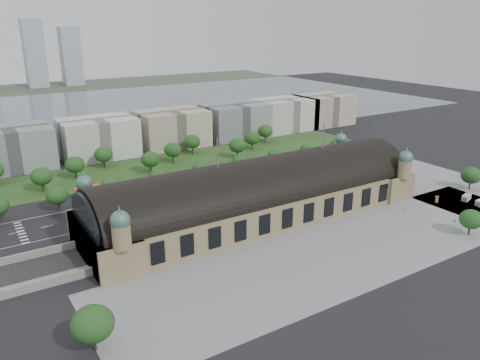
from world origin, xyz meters
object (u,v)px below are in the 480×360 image
bus_mid (210,198)px  traffic_car_6 (346,167)px  petrol_station (91,189)px  van_east (466,198)px  bus_west (229,194)px  pedestrian_0 (405,211)px  bus_east (289,179)px  parked_car_6 (139,218)px  advertising_column (437,199)px  pedestrian_4 (455,221)px  traffic_car_4 (240,185)px  traffic_car_5 (276,173)px  traffic_car_2 (88,221)px  parked_car_1 (100,228)px  pedestrian_1 (478,207)px  parked_car_5 (171,210)px  parked_car_3 (103,225)px  parked_car_4 (130,221)px  traffic_car_3 (156,197)px  parked_car_2 (145,218)px  parked_car_0 (90,232)px

bus_mid → traffic_car_6: bearing=-86.7°
petrol_station → van_east: petrol_station is taller
bus_west → pedestrian_0: bus_west is taller
bus_east → parked_car_6: bearing=95.6°
van_east → traffic_car_6: bearing=83.1°
bus_mid → petrol_station: bearing=49.5°
advertising_column → pedestrian_4: bearing=-126.9°
traffic_car_4 → bus_east: 26.97m
van_east → traffic_car_5: bearing=107.5°
traffic_car_2 → parked_car_1: (2.30, -9.37, -0.13)m
advertising_column → parked_car_6: bearing=155.9°
petrol_station → pedestrian_4: bearing=-43.9°
advertising_column → pedestrian_1: (8.80, -14.99, -0.78)m
parked_car_5 → bus_mid: bearing=58.5°
parked_car_3 → bus_west: size_ratio=0.40×
advertising_column → pedestrian_1: advertising_column is taller
parked_car_3 → bus_west: (61.72, 2.17, 0.84)m
petrol_station → bus_west: petrol_station is taller
parked_car_1 → bus_east: 102.60m
parked_car_6 → bus_east: (85.02, 4.43, 0.84)m
parked_car_5 → traffic_car_6: bearing=56.8°
traffic_car_5 → parked_car_4: bearing=96.2°
traffic_car_3 → parked_car_1: 39.18m
petrol_station → bus_east: (93.91, -35.86, -1.47)m
parked_car_6 → bus_mid: bus_mid is taller
parked_car_1 → pedestrian_0: 131.56m
parked_car_2 → pedestrian_4: (108.70, -73.16, 0.05)m
parked_car_0 → van_east: size_ratio=0.70×
bus_west → pedestrian_4: bus_west is taller
parked_car_1 → parked_car_3: bearing=93.4°
parked_car_3 → van_east: size_ratio=0.68×
traffic_car_5 → parked_car_5: bearing=98.6°
traffic_car_4 → van_east: van_east is taller
parked_car_0 → pedestrian_4: bearing=28.3°
traffic_car_4 → traffic_car_5: 27.85m
traffic_car_2 → parked_car_0: parked_car_0 is taller
traffic_car_2 → traffic_car_6: 148.30m
parked_car_4 → bus_east: size_ratio=0.45×
traffic_car_6 → parked_car_3: 144.22m
parked_car_0 → parked_car_1: 5.02m
parked_car_3 → advertising_column: (140.45, -55.80, 0.81)m
bus_east → traffic_car_3: bearing=80.7°
parked_car_1 → parked_car_3: 2.57m
petrol_station → advertising_column: bearing=-35.7°
parked_car_6 → traffic_car_6: bearing=55.3°
parked_car_6 → parked_car_5: bearing=52.0°
parked_car_1 → bus_mid: size_ratio=0.43×
traffic_car_3 → traffic_car_5: 70.91m
van_east → advertising_column: advertising_column is taller
petrol_station → parked_car_6: bearing=-77.6°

